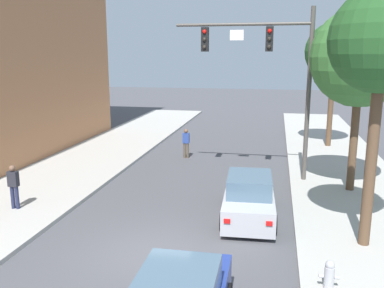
# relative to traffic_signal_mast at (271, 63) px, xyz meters

# --- Properties ---
(ground_plane) EXTENTS (120.00, 120.00, 0.00)m
(ground_plane) POSITION_rel_traffic_signal_mast_xyz_m (-2.95, -8.08, -5.31)
(ground_plane) COLOR #4C4C51
(traffic_signal_mast) EXTENTS (5.96, 0.38, 7.50)m
(traffic_signal_mast) POSITION_rel_traffic_signal_mast_xyz_m (0.00, 0.00, 0.00)
(traffic_signal_mast) COLOR #514C47
(traffic_signal_mast) RESTS_ON sidewalk_right
(car_lead_silver) EXTENTS (2.00, 4.32, 1.60)m
(car_lead_silver) POSITION_rel_traffic_signal_mast_xyz_m (-0.51, -4.65, -4.59)
(car_lead_silver) COLOR #B7B7BC
(car_lead_silver) RESTS_ON ground
(pedestrian_sidewalk_left_walker) EXTENTS (0.36, 0.22, 1.64)m
(pedestrian_sidewalk_left_walker) POSITION_rel_traffic_signal_mast_xyz_m (-8.91, -5.85, -4.25)
(pedestrian_sidewalk_left_walker) COLOR #232847
(pedestrian_sidewalk_left_walker) RESTS_ON sidewalk_left
(pedestrian_crossing_road) EXTENTS (0.36, 0.22, 1.64)m
(pedestrian_crossing_road) POSITION_rel_traffic_signal_mast_xyz_m (-4.53, 3.41, -4.40)
(pedestrian_crossing_road) COLOR brown
(pedestrian_crossing_road) RESTS_ON ground
(fire_hydrant) EXTENTS (0.48, 0.24, 0.72)m
(fire_hydrant) POSITION_rel_traffic_signal_mast_xyz_m (1.71, -9.11, -4.81)
(fire_hydrant) COLOR #B2B2B7
(fire_hydrant) RESTS_ON sidewalk_right
(street_tree_nearest) EXTENTS (2.89, 2.89, 7.35)m
(street_tree_nearest) POSITION_rel_traffic_signal_mast_xyz_m (3.02, -6.39, 0.68)
(street_tree_nearest) COLOR brown
(street_tree_nearest) RESTS_ON sidewalk_right
(street_tree_second) EXTENTS (3.93, 3.93, 7.39)m
(street_tree_second) POSITION_rel_traffic_signal_mast_xyz_m (3.46, -1.11, 0.24)
(street_tree_second) COLOR brown
(street_tree_second) RESTS_ON sidewalk_right
(street_tree_third) EXTENTS (3.44, 3.44, 7.43)m
(street_tree_third) POSITION_rel_traffic_signal_mast_xyz_m (3.56, 7.62, 0.50)
(street_tree_third) COLOR brown
(street_tree_third) RESTS_ON sidewalk_right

